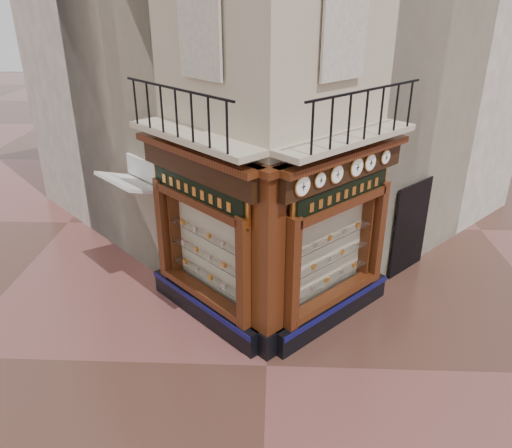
# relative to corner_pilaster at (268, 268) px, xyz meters

# --- Properties ---
(ground) EXTENTS (80.00, 80.00, 0.00)m
(ground) POSITION_rel_corner_pilaster_xyz_m (0.00, -0.50, -1.95)
(ground) COLOR #492B22
(ground) RESTS_ON ground
(main_building) EXTENTS (11.31, 11.31, 12.00)m
(main_building) POSITION_rel_corner_pilaster_xyz_m (0.00, 5.66, 4.05)
(main_building) COLOR #BBAB92
(main_building) RESTS_ON ground
(neighbour_left) EXTENTS (11.31, 11.31, 11.00)m
(neighbour_left) POSITION_rel_corner_pilaster_xyz_m (-2.47, 8.13, 3.55)
(neighbour_left) COLOR beige
(neighbour_left) RESTS_ON ground
(neighbour_right) EXTENTS (11.31, 11.31, 11.00)m
(neighbour_right) POSITION_rel_corner_pilaster_xyz_m (2.47, 8.13, 3.55)
(neighbour_right) COLOR beige
(neighbour_right) RESTS_ON ground
(shopfront_left) EXTENTS (2.86, 2.86, 3.98)m
(shopfront_left) POSITION_rel_corner_pilaster_xyz_m (-1.41, 1.07, 0.03)
(shopfront_left) COLOR black
(shopfront_left) RESTS_ON ground
(shopfront_right) EXTENTS (2.86, 2.86, 3.98)m
(shopfront_right) POSITION_rel_corner_pilaster_xyz_m (1.41, 1.07, 0.03)
(shopfront_right) COLOR black
(shopfront_right) RESTS_ON ground
(corner_pilaster) EXTENTS (0.85, 0.85, 3.98)m
(corner_pilaster) POSITION_rel_corner_pilaster_xyz_m (0.00, 0.00, 0.00)
(corner_pilaster) COLOR black
(corner_pilaster) RESTS_ON ground
(balcony) EXTENTS (5.94, 2.97, 1.03)m
(balcony) POSITION_rel_corner_pilaster_xyz_m (0.00, 0.99, 2.27)
(balcony) COLOR #BBAB92
(balcony) RESTS_ON ground
(clock_a) EXTENTS (0.32, 0.32, 0.40)m
(clock_a) POSITION_rel_corner_pilaster_xyz_m (0.58, -0.02, 1.67)
(clock_a) COLOR #B0893A
(clock_a) RESTS_ON ground
(clock_b) EXTENTS (0.25, 0.25, 0.31)m
(clock_b) POSITION_rel_corner_pilaster_xyz_m (0.91, 0.31, 1.67)
(clock_b) COLOR #B0893A
(clock_b) RESTS_ON ground
(clock_c) EXTENTS (0.30, 0.30, 0.38)m
(clock_c) POSITION_rel_corner_pilaster_xyz_m (1.25, 0.65, 1.67)
(clock_c) COLOR #B0893A
(clock_c) RESTS_ON ground
(clock_d) EXTENTS (0.32, 0.32, 0.40)m
(clock_d) POSITION_rel_corner_pilaster_xyz_m (1.68, 1.08, 1.67)
(clock_d) COLOR #B0893A
(clock_d) RESTS_ON ground
(clock_e) EXTENTS (0.30, 0.30, 0.37)m
(clock_e) POSITION_rel_corner_pilaster_xyz_m (1.99, 1.39, 1.67)
(clock_e) COLOR #B0893A
(clock_e) RESTS_ON ground
(clock_f) EXTENTS (0.26, 0.26, 0.31)m
(clock_f) POSITION_rel_corner_pilaster_xyz_m (2.37, 1.77, 1.67)
(clock_f) COLOR #B0893A
(clock_f) RESTS_ON ground
(awning) EXTENTS (1.87, 1.87, 0.39)m
(awning) POSITION_rel_corner_pilaster_xyz_m (-3.29, 2.58, -1.95)
(awning) COLOR silver
(awning) RESTS_ON ground
(signboard_left) EXTENTS (2.26, 2.26, 0.61)m
(signboard_left) POSITION_rel_corner_pilaster_xyz_m (-1.46, 1.01, 1.15)
(signboard_left) COLOR gold
(signboard_left) RESTS_ON ground
(signboard_right) EXTENTS (2.13, 2.13, 0.57)m
(signboard_right) POSITION_rel_corner_pilaster_xyz_m (1.46, 1.01, 1.15)
(signboard_right) COLOR gold
(signboard_right) RESTS_ON ground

